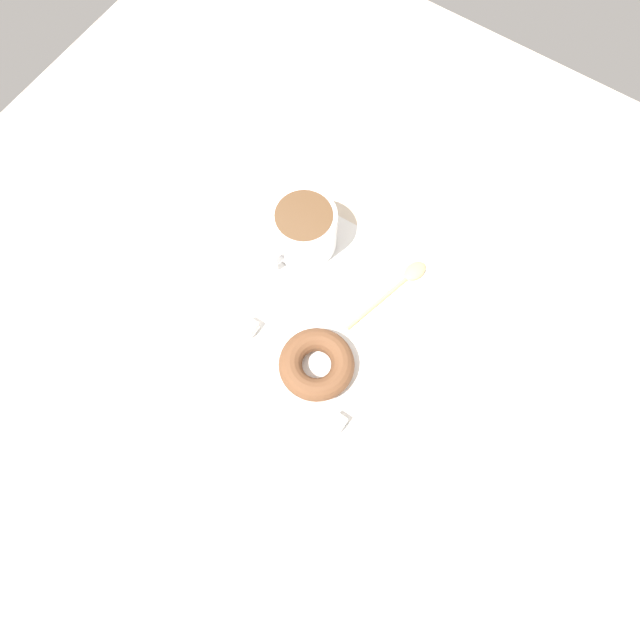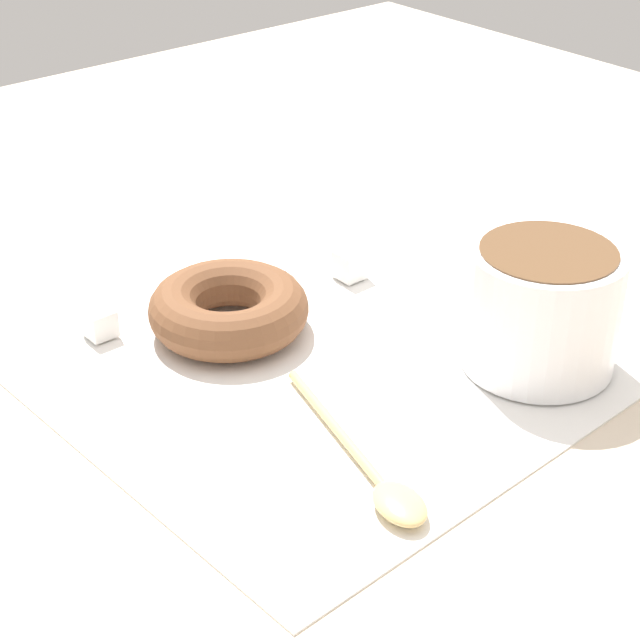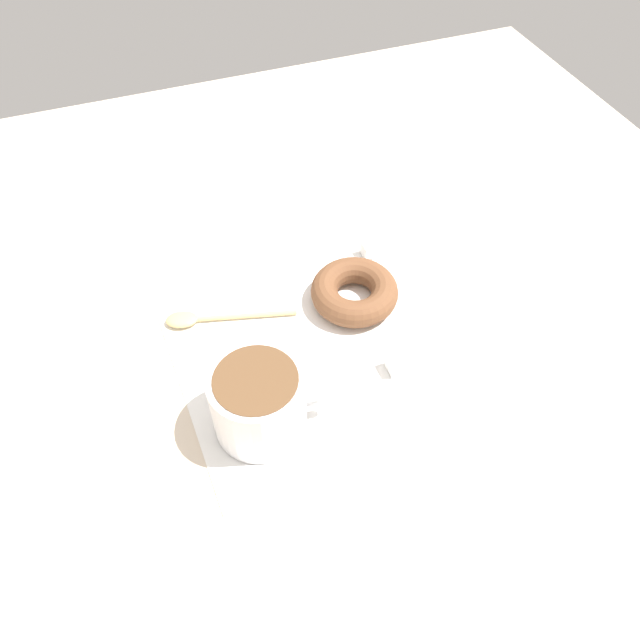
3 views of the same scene
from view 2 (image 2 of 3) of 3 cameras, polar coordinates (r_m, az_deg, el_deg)
The scene contains 7 objects.
ground_plane at distance 67.31cm, azimuth 1.24°, elevation -1.83°, with size 120.00×120.00×2.00cm, color beige.
napkin at distance 65.53cm, azimuth -0.00°, elevation -1.62°, with size 32.53×32.53×0.30cm, color white.
coffee_cup at distance 63.56cm, azimuth 11.68°, elevation 0.83°, with size 9.08×11.98×7.49cm.
donut at distance 66.73cm, azimuth -4.89°, elevation 0.61°, with size 10.03×10.03×3.11cm, color brown.
spoon at distance 54.68cm, azimuth 3.12°, elevation -8.41°, with size 5.18×14.61×0.90cm.
sugar_cube at distance 67.72cm, azimuth -11.66°, elevation -0.15°, with size 1.74×1.74×1.74cm, color white.
sugar_cube_extra at distance 73.08cm, azimuth 1.63°, elevation 3.00°, with size 1.90×1.90×1.90cm, color white.
Camera 2 is at (-37.60, -42.65, 35.03)cm, focal length 60.00 mm.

